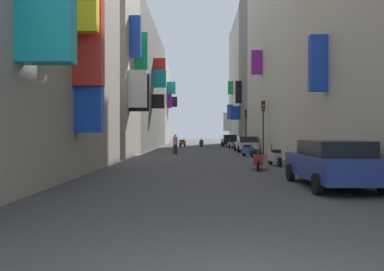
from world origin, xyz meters
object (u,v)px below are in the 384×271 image
object	(u,v)px
parked_car_silver	(246,144)
scooter_red	(258,160)
parked_car_blue	(332,162)
scooter_white	(231,144)
scooter_orange	(182,143)
scooter_silver	(275,157)
pedestrian_near_left	(175,144)
scooter_blue	(248,150)
pedestrian_crossing	(243,142)
traffic_light_far_corner	(246,122)
parked_car_black	(229,140)
traffic_light_near_corner	(263,118)
scooter_green	(201,143)

from	to	relation	value
parked_car_silver	scooter_red	xyz separation A→B (m)	(-1.65, -16.53, -0.27)
parked_car_blue	scooter_white	size ratio (longest dim) A/B	2.45
scooter_red	scooter_orange	bearing A→B (deg)	99.01
parked_car_silver	scooter_silver	size ratio (longest dim) A/B	2.23
scooter_silver	pedestrian_near_left	xyz separation A→B (m)	(-5.76, 10.61, 0.32)
parked_car_silver	parked_car_blue	distance (m)	22.18
scooter_blue	pedestrian_crossing	xyz separation A→B (m)	(0.99, 10.60, 0.36)
scooter_blue	scooter_silver	bearing A→B (deg)	-86.82
traffic_light_far_corner	scooter_silver	bearing A→B (deg)	-92.95
scooter_white	pedestrian_crossing	distance (m)	4.04
parked_car_black	traffic_light_near_corner	distance (m)	18.66
parked_car_black	scooter_green	distance (m)	3.84
parked_car_silver	traffic_light_far_corner	distance (m)	4.95
scooter_red	scooter_silver	distance (m)	2.37
parked_car_silver	pedestrian_near_left	distance (m)	7.32
parked_car_silver	traffic_light_far_corner	xyz separation A→B (m)	(0.53, 4.48, 2.04)
parked_car_blue	traffic_light_near_corner	world-z (taller)	traffic_light_near_corner
scooter_white	pedestrian_near_left	size ratio (longest dim) A/B	1.16
scooter_blue	traffic_light_near_corner	bearing A→B (deg)	54.50
parked_car_black	scooter_blue	bearing A→B (deg)	-91.35
pedestrian_crossing	traffic_light_near_corner	xyz separation A→B (m)	(0.46, -8.57, 2.01)
scooter_red	traffic_light_near_corner	bearing A→B (deg)	78.77
parked_car_black	pedestrian_crossing	xyz separation A→B (m)	(0.50, -9.95, 0.05)
parked_car_blue	scooter_green	xyz separation A→B (m)	(-3.63, 34.02, -0.32)
parked_car_silver	traffic_light_near_corner	bearing A→B (deg)	-83.54
scooter_silver	scooter_green	xyz separation A→B (m)	(-3.46, 26.33, -0.00)
parked_car_blue	scooter_orange	size ratio (longest dim) A/B	2.47
scooter_green	traffic_light_near_corner	xyz separation A→B (m)	(4.50, -17.07, 2.37)
scooter_red	pedestrian_near_left	bearing A→B (deg)	109.80
parked_car_black	scooter_green	size ratio (longest dim) A/B	2.20
parked_car_black	scooter_orange	bearing A→B (deg)	-170.52
pedestrian_near_left	parked_car_silver	bearing A→B (deg)	32.01
scooter_blue	pedestrian_crossing	distance (m)	10.65
scooter_blue	pedestrian_near_left	world-z (taller)	pedestrian_near_left
traffic_light_near_corner	scooter_white	bearing A→B (deg)	96.03
parked_car_blue	scooter_blue	bearing A→B (deg)	92.22
parked_car_silver	scooter_red	bearing A→B (deg)	-95.71
pedestrian_near_left	scooter_green	bearing A→B (deg)	81.66
parked_car_black	pedestrian_crossing	world-z (taller)	pedestrian_crossing
parked_car_blue	scooter_orange	world-z (taller)	parked_car_blue
parked_car_blue	pedestrian_crossing	size ratio (longest dim) A/B	2.72
parked_car_blue	pedestrian_near_left	bearing A→B (deg)	107.97
parked_car_blue	scooter_silver	distance (m)	7.70
parked_car_silver	scooter_green	world-z (taller)	parked_car_silver
scooter_orange	scooter_green	xyz separation A→B (m)	(2.32, -0.48, -0.00)
scooter_silver	traffic_light_far_corner	bearing A→B (deg)	87.05
parked_car_black	scooter_orange	xyz separation A→B (m)	(-5.86, -0.98, -0.31)
parked_car_black	pedestrian_near_left	xyz separation A→B (m)	(-5.84, -17.18, 0.01)
scooter_green	pedestrian_crossing	world-z (taller)	pedestrian_crossing
scooter_orange	pedestrian_near_left	world-z (taller)	pedestrian_near_left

